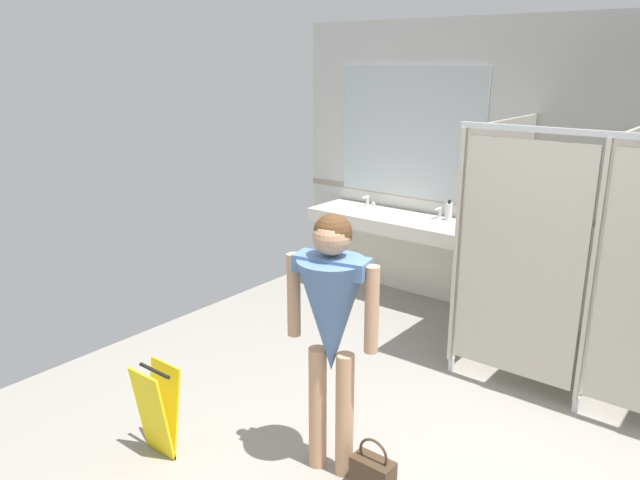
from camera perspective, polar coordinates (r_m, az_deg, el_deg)
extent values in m
cube|color=silver|center=(5.87, 25.29, 4.92)|extent=(6.48, 0.12, 2.83)
cube|color=#9E937F|center=(5.89, 24.71, 1.36)|extent=(6.48, 0.01, 0.06)
cube|color=silver|center=(6.38, 6.69, 1.72)|extent=(1.77, 0.60, 0.14)
cube|color=silver|center=(6.72, 7.73, -1.51)|extent=(1.77, 0.08, 0.75)
cube|color=#ADADA8|center=(6.59, 3.29, 2.45)|extent=(0.42, 0.33, 0.11)
cylinder|color=silver|center=(6.75, 4.47, 3.70)|extent=(0.04, 0.04, 0.11)
cylinder|color=silver|center=(6.70, 4.22, 4.00)|extent=(0.03, 0.11, 0.03)
sphere|color=silver|center=(6.73, 5.01, 3.42)|extent=(0.04, 0.04, 0.04)
cube|color=#ADADA8|center=(6.14, 10.05, 1.17)|extent=(0.42, 0.33, 0.11)
cylinder|color=silver|center=(6.32, 11.14, 2.53)|extent=(0.04, 0.04, 0.11)
cylinder|color=silver|center=(6.26, 10.93, 2.84)|extent=(0.03, 0.11, 0.03)
sphere|color=silver|center=(6.30, 11.74, 2.23)|extent=(0.04, 0.04, 0.04)
cube|color=silver|center=(6.48, 8.41, 9.88)|extent=(1.67, 0.02, 1.34)
cube|color=#B2AD9E|center=(5.39, 15.99, 0.90)|extent=(0.03, 1.45, 1.85)
cylinder|color=silver|center=(5.17, 12.18, -11.23)|extent=(0.05, 0.05, 0.12)
cube|color=#B2AD9E|center=(5.12, 26.14, -1.00)|extent=(0.03, 1.45, 1.85)
cylinder|color=silver|center=(4.89, 22.82, -13.98)|extent=(0.05, 0.05, 0.12)
cube|color=#B2AD9E|center=(4.60, 18.22, -1.96)|extent=(0.90, 0.03, 1.75)
cube|color=#B7BABF|center=(4.27, 25.60, 8.91)|extent=(2.03, 0.04, 0.04)
cylinder|color=tan|center=(3.78, 2.31, -16.08)|extent=(0.11, 0.11, 0.80)
cylinder|color=tan|center=(3.85, -0.22, -15.45)|extent=(0.11, 0.11, 0.80)
cone|color=#4C6B99|center=(3.52, 1.09, -7.18)|extent=(0.47, 0.47, 0.69)
cube|color=#4C6B99|center=(3.41, 1.11, -2.35)|extent=(0.46, 0.25, 0.10)
cylinder|color=tan|center=(3.40, 4.87, -6.53)|extent=(0.08, 0.08, 0.51)
cylinder|color=tan|center=(3.59, -2.47, -5.17)|extent=(0.08, 0.08, 0.51)
sphere|color=tan|center=(3.36, 1.13, 0.36)|extent=(0.22, 0.22, 0.22)
sphere|color=#472D19|center=(3.36, 1.21, 0.65)|extent=(0.22, 0.22, 0.22)
cube|color=#3F2D1E|center=(3.82, 4.95, -21.13)|extent=(0.25, 0.13, 0.22)
torus|color=#3F2D1E|center=(3.73, 5.01, -19.32)|extent=(0.19, 0.02, 0.19)
cylinder|color=white|center=(6.23, 11.97, 2.60)|extent=(0.07, 0.07, 0.17)
cylinder|color=black|center=(6.21, 12.02, 3.53)|extent=(0.03, 0.03, 0.04)
cube|color=yellow|center=(4.11, -15.45, -15.42)|extent=(0.28, 0.10, 0.60)
cube|color=yellow|center=(4.15, -14.42, -14.97)|extent=(0.28, 0.10, 0.60)
cylinder|color=black|center=(3.99, -15.24, -11.73)|extent=(0.28, 0.02, 0.02)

